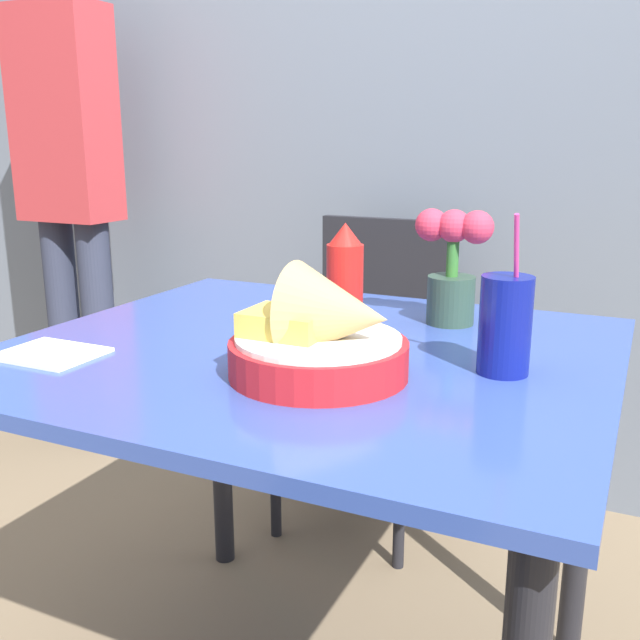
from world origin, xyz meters
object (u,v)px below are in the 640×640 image
at_px(chair_far_window, 375,345).
at_px(ketchup_bottle, 345,278).
at_px(flower_vase, 452,264).
at_px(food_basket, 325,338).
at_px(person_standing, 69,172).
at_px(drink_cup, 505,328).

xyz_separation_m(chair_far_window, ketchup_bottle, (0.19, -0.68, 0.33)).
relative_size(chair_far_window, flower_vase, 4.00).
xyz_separation_m(chair_far_window, food_basket, (0.28, -0.94, 0.30)).
bearing_deg(chair_far_window, ketchup_bottle, -74.04).
distance_m(flower_vase, person_standing, 1.55).
bearing_deg(food_basket, chair_far_window, 106.29).
xyz_separation_m(drink_cup, flower_vase, (-0.15, 0.25, 0.04)).
height_order(ketchup_bottle, flower_vase, flower_vase).
relative_size(drink_cup, flower_vase, 1.12).
relative_size(ketchup_bottle, flower_vase, 0.91).
xyz_separation_m(ketchup_bottle, person_standing, (-1.28, 0.66, 0.14)).
bearing_deg(chair_far_window, drink_cup, -57.96).
relative_size(food_basket, person_standing, 0.16).
bearing_deg(flower_vase, food_basket, -102.32).
xyz_separation_m(ketchup_bottle, flower_vase, (0.17, 0.12, 0.02)).
height_order(chair_far_window, person_standing, person_standing).
height_order(chair_far_window, food_basket, food_basket).
height_order(ketchup_bottle, person_standing, person_standing).
bearing_deg(food_basket, ketchup_bottle, 107.13).
height_order(drink_cup, person_standing, person_standing).
distance_m(chair_far_window, ketchup_bottle, 0.78).
bearing_deg(ketchup_bottle, flower_vase, 35.82).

